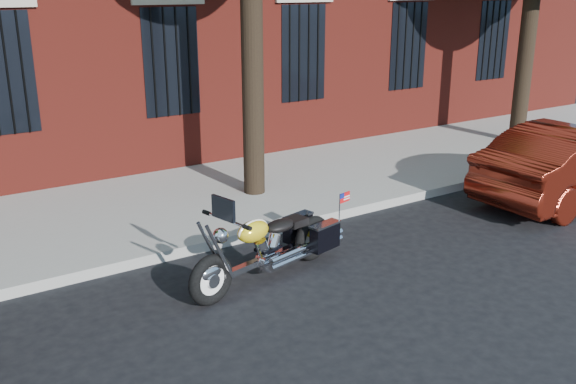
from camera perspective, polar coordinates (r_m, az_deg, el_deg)
ground at (r=8.70m, az=3.90°, el=-6.42°), size 120.00×120.00×0.00m
curb at (r=9.72m, az=-0.99°, el=-3.22°), size 40.00×0.16×0.15m
sidewalk at (r=11.26m, az=-6.11°, el=-0.31°), size 40.00×3.60×0.15m
motorcycle at (r=8.13m, az=-1.35°, el=-4.87°), size 2.53×1.06×1.27m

